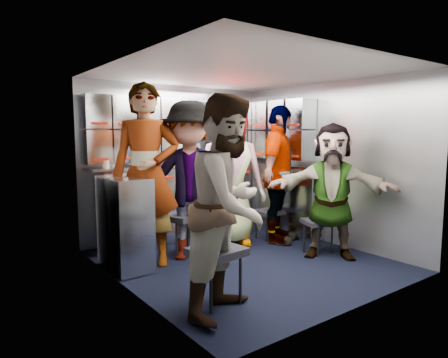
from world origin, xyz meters
TOP-DOWN VIEW (x-y plane):
  - floor at (0.00, 0.00)m, footprint 3.00×3.00m
  - wall_back at (0.00, 1.50)m, footprint 2.80×0.04m
  - wall_left at (-1.40, 0.00)m, footprint 0.04×3.00m
  - wall_right at (1.40, 0.00)m, footprint 0.04×3.00m
  - ceiling at (0.00, 0.00)m, footprint 2.80×3.00m
  - cart_bank_back at (0.00, 1.29)m, footprint 2.68×0.38m
  - cart_bank_left at (-1.19, 0.56)m, footprint 0.38×0.76m
  - counter at (0.00, 1.29)m, footprint 2.68×0.42m
  - locker_bank_back at (0.00, 1.35)m, footprint 2.68×0.28m
  - locker_bank_right at (1.25, 0.70)m, footprint 0.28×1.00m
  - right_cabinet at (1.25, 0.60)m, footprint 0.28×1.20m
  - coffee_niche at (0.18, 1.41)m, footprint 0.46×0.16m
  - red_latch_strip at (0.00, 1.09)m, footprint 2.60×0.02m
  - jump_seat_near_left at (-0.91, -0.74)m, footprint 0.46×0.44m
  - jump_seat_mid_left at (-0.44, 0.64)m, footprint 0.52×0.51m
  - jump_seat_center at (0.30, 0.86)m, footprint 0.42×0.41m
  - jump_seat_mid_right at (0.86, 0.54)m, footprint 0.36×0.35m
  - jump_seat_near_right at (0.92, -0.28)m, footprint 0.44×0.43m
  - attendant_standing at (-0.93, 0.56)m, footprint 0.87×0.80m
  - attendant_arc_a at (-0.91, -0.92)m, footprint 1.06×0.97m
  - attendant_arc_b at (-0.44, 0.46)m, footprint 1.33×1.25m
  - attendant_arc_c at (0.30, 0.68)m, footprint 1.06×0.90m
  - attendant_arc_d at (0.86, 0.36)m, footprint 1.13×0.94m
  - attendant_arc_e at (0.92, -0.46)m, footprint 1.29×1.41m
  - bottle_left at (-1.04, 1.24)m, footprint 0.06×0.06m
  - bottle_mid at (-0.10, 1.24)m, footprint 0.07×0.07m
  - bottle_right at (0.17, 1.24)m, footprint 0.07×0.07m
  - cup_left at (-1.13, 1.23)m, footprint 0.07×0.07m
  - cup_right at (0.82, 1.23)m, footprint 0.08×0.08m

SIDE VIEW (x-z plane):
  - floor at x=0.00m, z-range 0.00..0.00m
  - jump_seat_mid_right at x=0.86m, z-range 0.15..0.56m
  - jump_seat_near_right at x=0.92m, z-range 0.16..0.56m
  - jump_seat_center at x=0.30m, z-range 0.18..0.65m
  - jump_seat_near_left at x=-0.91m, z-range 0.19..0.67m
  - jump_seat_mid_left at x=-0.44m, z-range 0.19..0.68m
  - cart_bank_back at x=0.00m, z-range 0.00..0.99m
  - cart_bank_left at x=-1.19m, z-range 0.00..0.99m
  - right_cabinet at x=1.25m, z-range 0.00..1.00m
  - attendant_arc_e at x=0.92m, z-range 0.00..1.57m
  - attendant_arc_a at x=-0.91m, z-range 0.00..1.75m
  - red_latch_strip at x=0.00m, z-range 0.86..0.90m
  - attendant_arc_b at x=-0.44m, z-range 0.00..1.81m
  - attendant_arc_d at x=0.86m, z-range 0.00..1.81m
  - attendant_arc_c at x=0.30m, z-range 0.00..1.84m
  - attendant_standing at x=-0.93m, z-range 0.00..1.99m
  - counter at x=0.00m, z-range 1.00..1.03m
  - wall_back at x=0.00m, z-range 0.00..2.10m
  - wall_left at x=-1.40m, z-range 0.00..2.10m
  - wall_right at x=1.40m, z-range 0.00..2.10m
  - cup_left at x=-1.13m, z-range 1.03..1.13m
  - cup_right at x=0.82m, z-range 1.03..1.13m
  - bottle_left at x=-1.04m, z-range 1.03..1.26m
  - bottle_mid at x=-0.10m, z-range 1.03..1.26m
  - bottle_right at x=0.17m, z-range 1.03..1.30m
  - coffee_niche at x=0.18m, z-range 1.05..1.89m
  - locker_bank_back at x=0.00m, z-range 1.08..1.90m
  - locker_bank_right at x=1.25m, z-range 1.08..1.90m
  - ceiling at x=0.00m, z-range 2.09..2.11m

